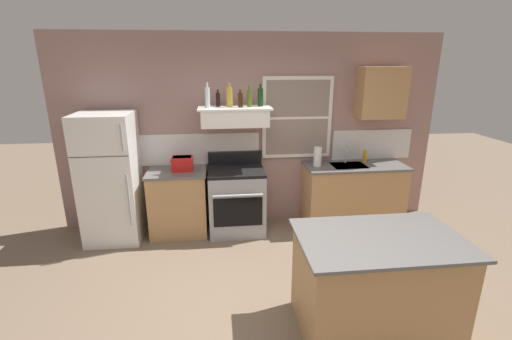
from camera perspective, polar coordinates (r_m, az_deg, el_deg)
ground_plane at (r=3.65m, az=3.13°, el=-22.59°), size 16.00×16.00×0.00m
back_wall at (r=5.11m, az=-0.39°, el=6.16°), size 5.40×0.11×2.70m
refrigerator at (r=5.03m, az=-22.30°, el=-1.22°), size 0.70×0.72×1.71m
counter_left_of_stove at (r=5.06m, az=-12.29°, el=-5.00°), size 0.79×0.63×0.91m
toaster at (r=4.87m, az=-11.70°, el=1.07°), size 0.30×0.20×0.19m
stove_range at (r=5.00m, az=-3.14°, el=-4.78°), size 0.76×0.69×1.09m
range_hood_shelf at (r=4.78m, az=-3.44°, el=8.64°), size 0.96×0.52×0.24m
bottle_clear_tall at (r=4.69m, az=-7.80°, el=11.52°), size 0.06×0.06×0.32m
bottle_balsamic_dark at (r=4.79m, az=-6.11°, el=11.19°), size 0.06×0.06×0.22m
bottle_champagne_gold_foil at (r=4.74m, az=-4.29°, el=11.62°), size 0.08×0.08×0.31m
bottle_brown_stout at (r=4.72m, az=-2.52°, el=11.18°), size 0.06×0.06×0.22m
bottle_olive_oil_square at (r=4.73m, az=-1.05°, el=11.47°), size 0.06×0.06×0.27m
bottle_dark_green_wine at (r=4.80m, az=0.73°, el=11.64°), size 0.07×0.07×0.29m
counter_right_with_sink at (r=5.39m, az=15.22°, el=-3.79°), size 1.43×0.63×0.91m
sink_faucet at (r=5.26m, az=14.36°, el=2.93°), size 0.03×0.17×0.28m
paper_towel_roll at (r=5.03m, az=9.86°, el=2.12°), size 0.11×0.11×0.27m
dish_soap_bottle at (r=5.38m, az=17.08°, el=2.11°), size 0.06×0.06×0.18m
kitchen_island at (r=3.45m, az=18.63°, el=-16.87°), size 1.40×0.90×0.91m
upper_cabinet_right at (r=5.34m, az=19.48°, el=11.61°), size 0.64×0.32×0.70m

